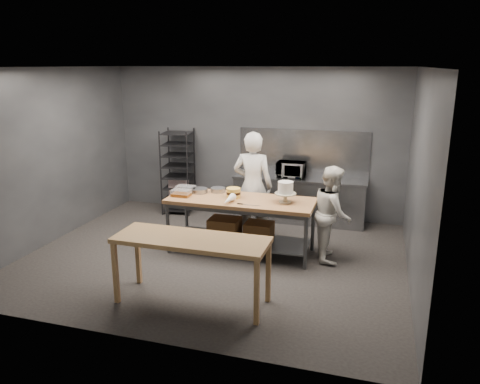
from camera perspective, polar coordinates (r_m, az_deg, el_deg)
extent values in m
plane|color=black|center=(7.74, -3.09, -7.86)|extent=(6.00, 6.00, 0.00)
cube|color=#4C4F54|center=(9.62, 1.83, 6.09)|extent=(6.00, 0.04, 3.00)
cube|color=brown|center=(7.63, 0.11, -1.06)|extent=(2.40, 0.90, 0.06)
cube|color=#47494C|center=(7.85, 0.11, -5.90)|extent=(2.25, 0.75, 0.03)
cylinder|color=#47494C|center=(7.82, -8.78, -4.38)|extent=(0.06, 0.06, 0.86)
cylinder|color=#47494C|center=(8.49, -6.54, -2.70)|extent=(0.06, 0.06, 0.86)
cylinder|color=#47494C|center=(7.18, 8.00, -6.16)|extent=(0.06, 0.06, 0.86)
cylinder|color=#47494C|center=(7.91, 8.89, -4.16)|extent=(0.06, 0.06, 0.86)
cube|color=brown|center=(7.85, -1.88, -4.44)|extent=(0.50, 0.40, 0.35)
cube|color=brown|center=(7.79, 2.33, -4.81)|extent=(0.45, 0.38, 0.30)
cube|color=olive|center=(6.04, -5.97, -5.85)|extent=(2.00, 0.70, 0.06)
cube|color=olive|center=(6.38, -14.93, -9.50)|extent=(0.06, 0.06, 0.84)
cube|color=olive|center=(6.85, -12.32, -7.56)|extent=(0.06, 0.06, 0.84)
cube|color=olive|center=(5.68, 2.05, -12.16)|extent=(0.06, 0.06, 0.84)
cube|color=olive|center=(6.21, 3.48, -9.70)|extent=(0.06, 0.06, 0.84)
cube|color=slate|center=(9.23, 7.29, 1.65)|extent=(2.60, 0.60, 0.04)
cube|color=slate|center=(9.35, 7.20, -1.03)|extent=(2.56, 0.56, 0.86)
cube|color=slate|center=(9.43, 7.70, 4.84)|extent=(2.60, 0.02, 0.90)
cube|color=black|center=(9.89, -7.55, 2.52)|extent=(0.69, 0.73, 1.75)
cube|color=white|center=(9.96, -7.48, 0.65)|extent=(0.41, 0.29, 0.45)
imported|color=silver|center=(8.23, 1.57, 0.72)|extent=(0.71, 0.47, 1.94)
imported|color=silver|center=(7.55, 11.19, -2.56)|extent=(0.70, 0.83, 1.53)
imported|color=black|center=(9.22, 6.25, 2.76)|extent=(0.54, 0.37, 0.30)
cylinder|color=#BCB397|center=(7.45, 5.53, -1.22)|extent=(0.20, 0.20, 0.02)
cylinder|color=#BCB397|center=(7.43, 5.54, -0.70)|extent=(0.06, 0.06, 0.12)
cylinder|color=#BCB397|center=(7.41, 5.56, -0.19)|extent=(0.34, 0.34, 0.02)
cylinder|color=white|center=(7.39, 5.58, 0.57)|extent=(0.24, 0.24, 0.18)
cylinder|color=#FABB4F|center=(7.69, -0.80, -0.46)|extent=(0.23, 0.23, 0.06)
cylinder|color=black|center=(7.68, -0.80, -0.10)|extent=(0.23, 0.23, 0.04)
cylinder|color=#FABB4F|center=(7.67, -0.80, 0.26)|extent=(0.23, 0.23, 0.06)
cylinder|color=gray|center=(8.01, -4.96, 0.17)|extent=(0.28, 0.28, 0.07)
cylinder|color=gray|center=(8.03, -2.70, 0.25)|extent=(0.25, 0.25, 0.07)
cylinder|color=gray|center=(8.05, -6.47, 0.21)|extent=(0.29, 0.29, 0.07)
cone|color=white|center=(7.35, -1.40, -0.97)|extent=(0.14, 0.39, 0.12)
cube|color=slate|center=(7.28, 1.34, -1.61)|extent=(0.28, 0.02, 0.00)
cube|color=black|center=(7.33, -0.01, -1.44)|extent=(0.09, 0.02, 0.02)
cube|color=#8E591C|center=(7.83, -7.19, -0.33)|extent=(0.30, 0.20, 0.05)
cube|color=silver|center=(7.82, -7.21, 0.06)|extent=(0.31, 0.21, 0.06)
cube|color=#8E591C|center=(8.08, -6.64, 0.16)|extent=(0.30, 0.20, 0.05)
cube|color=silver|center=(8.06, -6.65, 0.54)|extent=(0.31, 0.21, 0.06)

